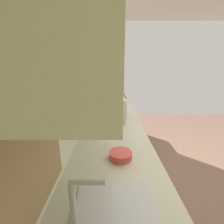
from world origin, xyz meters
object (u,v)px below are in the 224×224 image
kettle (115,99)px  oven_range (112,114)px  microwave (111,108)px  bowl (121,155)px

kettle → oven_range: bearing=3.8°
microwave → bowl: size_ratio=2.90×
oven_range → microwave: (-1.64, 0.02, 0.59)m
microwave → kettle: 0.87m
oven_range → bowl: size_ratio=6.73×
microwave → oven_range: bearing=-0.6°
oven_range → kettle: (-0.78, -0.05, 0.53)m
microwave → bowl: microwave is taller
microwave → kettle: (0.87, -0.07, -0.06)m
bowl → kettle: bearing=0.0°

